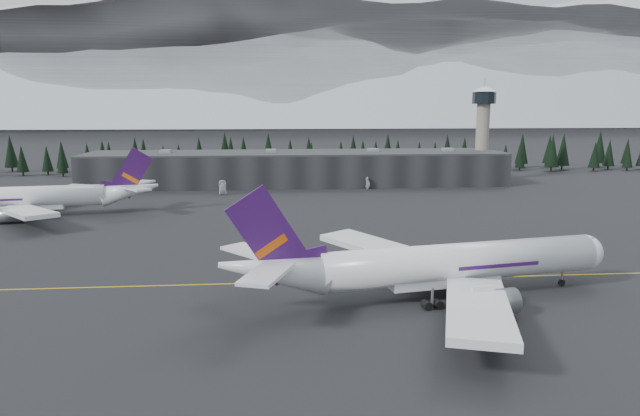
{
  "coord_description": "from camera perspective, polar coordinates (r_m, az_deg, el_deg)",
  "views": [
    {
      "loc": [
        -10.09,
        -96.31,
        29.7
      ],
      "look_at": [
        0.0,
        20.0,
        9.0
      ],
      "focal_mm": 32.0,
      "sensor_mm": 36.0,
      "label": 1
    }
  ],
  "objects": [
    {
      "name": "ground",
      "position": [
        101.29,
        0.98,
        -7.0
      ],
      "size": [
        1400.0,
        1400.0,
        0.0
      ],
      "primitive_type": "plane",
      "color": "black",
      "rests_on": "ground"
    },
    {
      "name": "taxiline",
      "position": [
        99.38,
        1.1,
        -7.33
      ],
      "size": [
        400.0,
        0.4,
        0.02
      ],
      "primitive_type": "cube",
      "color": "gold",
      "rests_on": "ground"
    },
    {
      "name": "terminal",
      "position": [
        222.77,
        -2.34,
        4.02
      ],
      "size": [
        160.0,
        30.0,
        12.6
      ],
      "color": "black",
      "rests_on": "ground"
    },
    {
      "name": "control_tower",
      "position": [
        239.98,
        15.98,
        8.17
      ],
      "size": [
        10.0,
        10.0,
        37.7
      ],
      "color": "gray",
      "rests_on": "ground"
    },
    {
      "name": "treeline",
      "position": [
        259.46,
        -2.72,
        5.13
      ],
      "size": [
        360.0,
        20.0,
        15.0
      ],
      "primitive_type": "cube",
      "color": "black",
      "rests_on": "ground"
    },
    {
      "name": "mountain_ridge",
      "position": [
        1096.76,
        -4.48,
        8.47
      ],
      "size": [
        4400.0,
        900.0,
        420.0
      ],
      "primitive_type": null,
      "color": "white",
      "rests_on": "ground"
    },
    {
      "name": "jet_main",
      "position": [
        90.88,
        10.75,
        -5.66
      ],
      "size": [
        64.21,
        58.79,
        19.02
      ],
      "rotation": [
        0.0,
        0.0,
        0.18
      ],
      "color": "white",
      "rests_on": "ground"
    },
    {
      "name": "jet_parked",
      "position": [
        175.07,
        -26.23,
        0.98
      ],
      "size": [
        63.03,
        57.81,
        18.6
      ],
      "rotation": [
        0.0,
        0.0,
        3.29
      ],
      "color": "white",
      "rests_on": "ground"
    },
    {
      "name": "gse_vehicle_a",
      "position": [
        198.35,
        -9.71,
        1.51
      ],
      "size": [
        3.71,
        5.59,
        1.43
      ],
      "primitive_type": "imported",
      "rotation": [
        0.0,
        0.0,
        0.28
      ],
      "color": "white",
      "rests_on": "ground"
    },
    {
      "name": "gse_vehicle_b",
      "position": [
        210.32,
        4.81,
        2.11
      ],
      "size": [
        4.59,
        2.01,
        1.54
      ],
      "primitive_type": "imported",
      "rotation": [
        0.0,
        0.0,
        -1.61
      ],
      "color": "white",
      "rests_on": "ground"
    }
  ]
}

